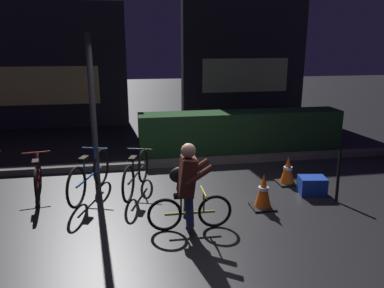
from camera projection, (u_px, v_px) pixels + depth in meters
ground_plane at (186, 211)px, 5.92m from camera, size 40.00×40.00×0.00m
sidewalk_curb at (170, 163)px, 7.99m from camera, size 12.00×0.24×0.12m
hedge_row at (241, 131)px, 9.03m from camera, size 4.80×0.70×0.93m
storefront_left at (31, 66)px, 11.04m from camera, size 5.47×0.54×3.60m
storefront_right at (244, 39)px, 12.57m from camera, size 4.15×0.54×5.14m
street_post at (93, 114)px, 6.48m from camera, size 0.10×0.10×2.67m
parked_bike_left_mid at (38, 177)px, 6.43m from camera, size 0.46×1.50×0.70m
parked_bike_center_left at (90, 176)px, 6.43m from camera, size 0.60×1.58×0.76m
parked_bike_center_right at (136, 174)px, 6.59m from camera, size 0.55×1.47×0.70m
traffic_cone_near at (263, 192)px, 5.95m from camera, size 0.36×0.36×0.57m
traffic_cone_far at (288, 171)px, 6.96m from camera, size 0.36×0.36×0.52m
blue_crate at (312, 185)px, 6.53m from camera, size 0.48×0.38×0.30m
cyclist at (188, 186)px, 5.21m from camera, size 1.19×0.51×1.25m
closed_umbrella at (338, 175)px, 6.27m from camera, size 0.21×0.34×0.81m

